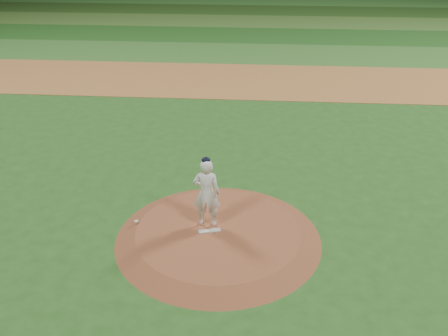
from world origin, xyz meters
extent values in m
plane|color=#23531A|center=(0.00, 0.00, 0.00)|extent=(120.00, 120.00, 0.00)
cube|color=#9D6330|center=(0.00, 14.00, 0.01)|extent=(70.00, 6.00, 0.02)
cube|color=#306825|center=(0.00, 19.50, 0.01)|extent=(70.00, 5.00, 0.02)
cube|color=#1C4E19|center=(0.00, 24.50, 0.01)|extent=(70.00, 5.00, 0.02)
cube|color=#3A6725|center=(0.00, 29.50, 0.01)|extent=(70.00, 5.00, 0.02)
cube|color=#234817|center=(0.00, 34.50, 0.01)|extent=(70.00, 5.00, 0.02)
cube|color=#33742A|center=(0.00, 39.50, 0.01)|extent=(70.00, 5.00, 0.02)
cone|color=brown|center=(0.00, 0.00, 0.12)|extent=(5.50, 5.50, 0.25)
cube|color=silver|center=(-0.22, -0.04, 0.26)|extent=(0.61, 0.29, 0.03)
ellipsoid|color=silver|center=(-2.27, 0.22, 0.28)|extent=(0.13, 0.13, 0.07)
imported|color=white|center=(-0.33, 0.28, 1.24)|extent=(0.72, 0.48, 1.97)
ellipsoid|color=black|center=(-0.33, 0.28, 2.20)|extent=(0.22, 0.22, 0.15)
camera|label=1|loc=(1.01, -10.98, 7.85)|focal=40.00mm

